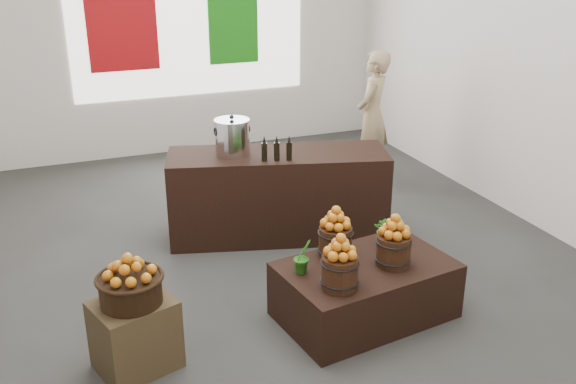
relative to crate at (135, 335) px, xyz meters
name	(u,v)px	position (x,y,z in m)	size (l,w,h in m)	color
ground	(255,256)	(1.32, 1.30, -0.26)	(7.00, 7.00, 0.00)	#353533
back_wall	(166,6)	(1.32, 4.80, 1.74)	(6.00, 0.04, 4.00)	silver
back_opening	(189,6)	(1.62, 4.78, 1.74)	(3.20, 0.02, 2.40)	white
deco_red_left	(121,16)	(0.72, 4.77, 1.64)	(0.90, 0.04, 1.40)	#A80C11
deco_green_right	(233,27)	(2.22, 4.77, 1.44)	(0.70, 0.04, 1.00)	#197C13
crate	(135,335)	(0.00, 0.00, 0.00)	(0.53, 0.43, 0.53)	brown
wicker_basket	(131,290)	(0.00, 0.00, 0.36)	(0.42, 0.42, 0.19)	black
apples_in_basket	(128,266)	(0.00, 0.00, 0.55)	(0.33, 0.33, 0.18)	#8D1104
display_table	(365,290)	(1.82, 0.00, -0.03)	(1.34, 0.83, 0.46)	black
apple_bucket_front_left	(340,272)	(1.46, -0.24, 0.32)	(0.27, 0.27, 0.25)	#361A0E
apples_in_bucket_front_left	(341,246)	(1.46, -0.24, 0.54)	(0.20, 0.20, 0.18)	#8D1104
apple_bucket_front_right	(393,250)	(2.00, -0.08, 0.32)	(0.27, 0.27, 0.25)	#361A0E
apples_in_bucket_front_right	(395,225)	(2.00, -0.08, 0.54)	(0.20, 0.20, 0.18)	#8D1104
apple_bucket_rear	(335,242)	(1.65, 0.23, 0.32)	(0.27, 0.27, 0.25)	#361A0E
apples_in_bucket_rear	(336,217)	(1.65, 0.23, 0.54)	(0.20, 0.20, 0.18)	#8D1104
herb_garnish_right	(387,229)	(2.15, 0.28, 0.32)	(0.22, 0.19, 0.25)	#226815
herb_garnish_left	(303,256)	(1.30, 0.07, 0.33)	(0.15, 0.12, 0.27)	#226815
counter	(278,195)	(1.70, 1.67, 0.18)	(2.16, 0.69, 0.88)	black
stock_pot_left	(232,138)	(1.28, 1.79, 0.78)	(0.33, 0.33, 0.33)	silver
oil_cruets	(280,148)	(1.65, 1.46, 0.74)	(0.24, 0.06, 0.24)	black
shopper	(372,116)	(3.40, 2.85, 0.54)	(0.58, 0.38, 1.60)	tan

